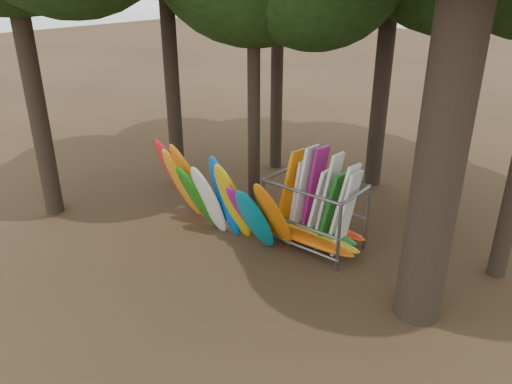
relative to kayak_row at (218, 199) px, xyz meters
The scene contains 3 objects.
ground 1.81m from the kayak_row, 28.40° to the right, with size 120.00×120.00×0.00m, color #47331E.
kayak_row is the anchor object (origin of this frame).
storage_rack 2.82m from the kayak_row, 32.25° to the left, with size 3.24×1.53×2.92m.
Camera 1 is at (8.09, -8.74, 7.31)m, focal length 35.00 mm.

